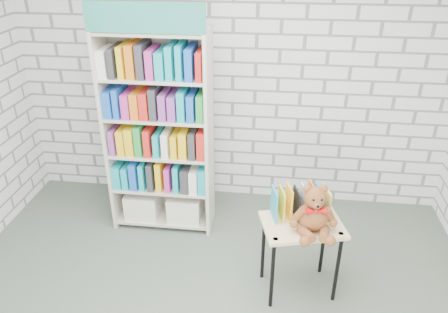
# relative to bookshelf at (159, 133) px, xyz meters

# --- Properties ---
(room_shell) EXTENTS (4.52, 4.02, 2.81)m
(room_shell) POSITION_rel_bookshelf_xyz_m (0.63, -1.36, 0.77)
(room_shell) COLOR silver
(room_shell) RESTS_ON ground
(bookshelf) EXTENTS (0.99, 0.39, 2.23)m
(bookshelf) POSITION_rel_bookshelf_xyz_m (0.00, 0.00, 0.00)
(bookshelf) COLOR beige
(bookshelf) RESTS_ON ground
(display_table) EXTENTS (0.72, 0.58, 0.68)m
(display_table) POSITION_rel_bookshelf_xyz_m (1.34, -0.81, -0.44)
(display_table) COLOR #D9BD82
(display_table) RESTS_ON ground
(table_books) EXTENTS (0.47, 0.30, 0.26)m
(table_books) POSITION_rel_bookshelf_xyz_m (1.32, -0.71, -0.21)
(table_books) COLOR teal
(table_books) RESTS_ON display_table
(teddy_bear) EXTENTS (0.36, 0.35, 0.40)m
(teddy_bear) POSITION_rel_bookshelf_xyz_m (1.41, -0.90, -0.18)
(teddy_bear) COLOR brown
(teddy_bear) RESTS_ON display_table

